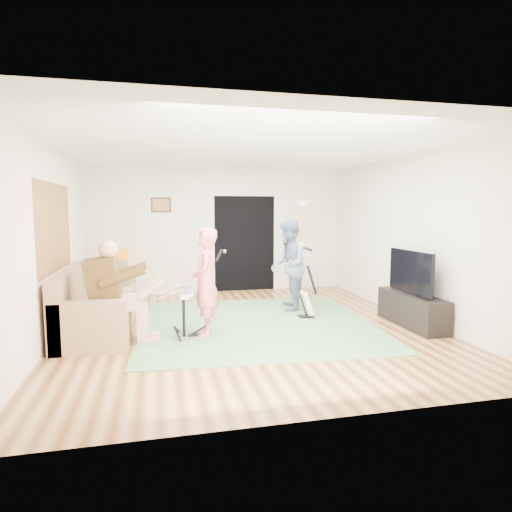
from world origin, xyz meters
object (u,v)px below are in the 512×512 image
at_px(torchiere_lamp, 302,232).
at_px(tv_cabinet, 412,310).
at_px(drum_kit, 184,316).
at_px(guitarist, 288,265).
at_px(guitar_spare, 306,303).
at_px(dining_chair, 117,287).
at_px(sofa, 93,310).
at_px(television, 411,272).
at_px(singer, 205,282).

xyz_separation_m(torchiere_lamp, tv_cabinet, (0.93, -2.58, -1.10)).
relative_size(drum_kit, tv_cabinet, 0.50).
relative_size(guitarist, guitar_spare, 1.84).
height_order(drum_kit, dining_chair, dining_chair).
distance_m(sofa, tv_cabinet, 4.87).
bearing_deg(television, sofa, 170.29).
distance_m(dining_chair, television, 5.12).
bearing_deg(tv_cabinet, drum_kit, 177.33).
distance_m(guitarist, tv_cabinet, 2.19).
xyz_separation_m(sofa, torchiere_lamp, (3.88, 1.77, 1.04)).
bearing_deg(guitar_spare, dining_chair, 154.30).
bearing_deg(dining_chair, drum_kit, -67.87).
relative_size(singer, television, 1.42).
height_order(drum_kit, television, television).
height_order(dining_chair, television, television).
xyz_separation_m(guitarist, tv_cabinet, (1.58, -1.41, -0.56)).
bearing_deg(drum_kit, torchiere_lamp, 43.23).
distance_m(sofa, television, 4.85).
bearing_deg(sofa, tv_cabinet, -9.61).
height_order(drum_kit, tv_cabinet, drum_kit).
xyz_separation_m(dining_chair, tv_cabinet, (4.58, -2.34, -0.13)).
distance_m(sofa, guitar_spare, 3.36).
xyz_separation_m(guitar_spare, torchiere_lamp, (0.52, 1.76, 1.10)).
relative_size(drum_kit, singer, 0.45).
distance_m(sofa, singer, 1.78).
xyz_separation_m(guitarist, television, (1.53, -1.41, 0.04)).
xyz_separation_m(sofa, singer, (1.62, -0.59, 0.46)).
distance_m(drum_kit, guitar_spare, 2.16).
height_order(tv_cabinet, television, television).
xyz_separation_m(torchiere_lamp, dining_chair, (-3.65, -0.25, -0.97)).
bearing_deg(drum_kit, guitarist, 32.93).
bearing_deg(television, drum_kit, 177.29).
xyz_separation_m(guitar_spare, dining_chair, (-3.14, 1.51, 0.13)).
bearing_deg(tv_cabinet, television, -180.00).
height_order(dining_chair, tv_cabinet, dining_chair).
height_order(sofa, dining_chair, dining_chair).
relative_size(guitar_spare, television, 0.81).
distance_m(guitarist, television, 2.08).
relative_size(guitar_spare, dining_chair, 0.82).
bearing_deg(guitar_spare, drum_kit, -162.19).
bearing_deg(television, tv_cabinet, 0.00).
height_order(sofa, drum_kit, sofa).
relative_size(guitarist, dining_chair, 1.51).
bearing_deg(television, dining_chair, 152.72).
height_order(singer, guitarist, guitarist).
bearing_deg(television, singer, 175.87).
relative_size(sofa, drum_kit, 3.33).
distance_m(dining_chair, tv_cabinet, 5.14).
height_order(sofa, tv_cabinet, sofa).
distance_m(guitarist, guitar_spare, 0.82).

